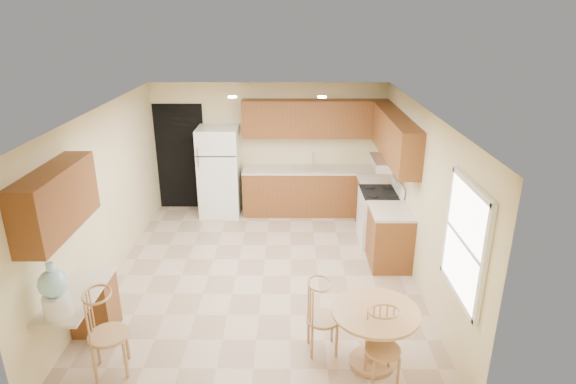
{
  "coord_description": "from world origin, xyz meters",
  "views": [
    {
      "loc": [
        0.41,
        -6.34,
        3.74
      ],
      "look_at": [
        0.37,
        0.3,
        1.24
      ],
      "focal_mm": 30.0,
      "sensor_mm": 36.0,
      "label": 1
    }
  ],
  "objects_px": {
    "refrigerator": "(219,172)",
    "chair_table_b": "(385,346)",
    "stove": "(379,216)",
    "dining_table": "(374,330)",
    "chair_table_a": "(323,314)",
    "chair_desk": "(104,330)",
    "water_crock": "(55,292)"
  },
  "relations": [
    {
      "from": "chair_table_b",
      "to": "chair_desk",
      "type": "xyz_separation_m",
      "value": [
        -2.93,
        0.14,
        0.08
      ]
    },
    {
      "from": "chair_table_b",
      "to": "water_crock",
      "type": "relative_size",
      "value": 1.39
    },
    {
      "from": "chair_table_b",
      "to": "chair_table_a",
      "type": "bearing_deg",
      "value": -49.25
    },
    {
      "from": "stove",
      "to": "chair_desk",
      "type": "bearing_deg",
      "value": -136.27
    },
    {
      "from": "stove",
      "to": "dining_table",
      "type": "distance_m",
      "value": 3.17
    },
    {
      "from": "refrigerator",
      "to": "chair_table_b",
      "type": "bearing_deg",
      "value": -63.5
    },
    {
      "from": "stove",
      "to": "chair_table_a",
      "type": "relative_size",
      "value": 1.22
    },
    {
      "from": "chair_table_b",
      "to": "refrigerator",
      "type": "bearing_deg",
      "value": -72.27
    },
    {
      "from": "refrigerator",
      "to": "chair_table_a",
      "type": "bearing_deg",
      "value": -67.42
    },
    {
      "from": "chair_table_a",
      "to": "chair_desk",
      "type": "height_order",
      "value": "chair_desk"
    },
    {
      "from": "chair_desk",
      "to": "water_crock",
      "type": "bearing_deg",
      "value": -108.19
    },
    {
      "from": "chair_table_b",
      "to": "chair_desk",
      "type": "bearing_deg",
      "value": -11.45
    },
    {
      "from": "chair_table_b",
      "to": "chair_desk",
      "type": "relative_size",
      "value": 0.87
    },
    {
      "from": "chair_table_a",
      "to": "chair_desk",
      "type": "bearing_deg",
      "value": -86.79
    },
    {
      "from": "chair_table_b",
      "to": "chair_desk",
      "type": "distance_m",
      "value": 2.94
    },
    {
      "from": "chair_table_a",
      "to": "chair_desk",
      "type": "distance_m",
      "value": 2.36
    },
    {
      "from": "stove",
      "to": "chair_table_a",
      "type": "distance_m",
      "value": 3.16
    },
    {
      "from": "refrigerator",
      "to": "stove",
      "type": "height_order",
      "value": "refrigerator"
    },
    {
      "from": "refrigerator",
      "to": "stove",
      "type": "distance_m",
      "value": 3.15
    },
    {
      "from": "stove",
      "to": "water_crock",
      "type": "xyz_separation_m",
      "value": [
        -3.92,
        -3.3,
        0.58
      ]
    },
    {
      "from": "refrigerator",
      "to": "chair_desk",
      "type": "distance_m",
      "value": 4.59
    },
    {
      "from": "stove",
      "to": "water_crock",
      "type": "distance_m",
      "value": 5.16
    },
    {
      "from": "chair_table_b",
      "to": "dining_table",
      "type": "bearing_deg",
      "value": -90.59
    },
    {
      "from": "dining_table",
      "to": "chair_desk",
      "type": "distance_m",
      "value": 2.89
    },
    {
      "from": "chair_desk",
      "to": "water_crock",
      "type": "height_order",
      "value": "water_crock"
    },
    {
      "from": "chair_table_a",
      "to": "chair_desk",
      "type": "xyz_separation_m",
      "value": [
        -2.33,
        -0.37,
        0.05
      ]
    },
    {
      "from": "refrigerator",
      "to": "chair_table_b",
      "type": "height_order",
      "value": "refrigerator"
    },
    {
      "from": "refrigerator",
      "to": "stove",
      "type": "bearing_deg",
      "value": -22.99
    },
    {
      "from": "stove",
      "to": "chair_table_b",
      "type": "relative_size",
      "value": 1.28
    },
    {
      "from": "stove",
      "to": "chair_desk",
      "type": "relative_size",
      "value": 1.11
    },
    {
      "from": "stove",
      "to": "chair_table_a",
      "type": "bearing_deg",
      "value": -111.15
    },
    {
      "from": "dining_table",
      "to": "water_crock",
      "type": "xyz_separation_m",
      "value": [
        -3.33,
        -0.19,
        0.58
      ]
    }
  ]
}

